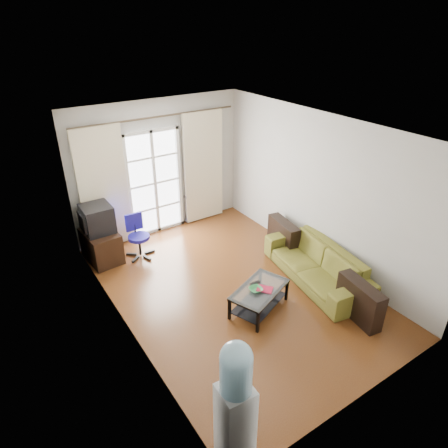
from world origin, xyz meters
The scene contains 20 objects.
floor centered at (0.00, 0.00, 0.00)m, with size 5.20×5.20×0.00m, color brown.
ceiling centered at (0.00, 0.00, 2.70)m, with size 5.20×5.20×0.00m, color white.
wall_back centered at (0.00, 2.60, 1.35)m, with size 3.60×0.02×2.70m, color #BAB8B1.
wall_front centered at (0.00, -2.60, 1.35)m, with size 3.60×0.02×2.70m, color #BAB8B1.
wall_left centered at (-1.80, 0.00, 1.35)m, with size 0.02×5.20×2.70m, color #BAB8B1.
wall_right centered at (1.80, 0.00, 1.35)m, with size 0.02×5.20×2.70m, color #BAB8B1.
french_door centered at (-0.15, 2.54, 1.07)m, with size 1.16×0.06×2.15m.
curtain_rod centered at (0.00, 2.50, 2.38)m, with size 0.04×0.04×3.30m, color #4C3F2D.
curtain_left centered at (-1.20, 2.48, 1.20)m, with size 0.90×0.07×2.35m, color beige.
curtain_right centered at (0.95, 2.48, 1.20)m, with size 0.90×0.07×2.35m, color beige.
radiator centered at (0.80, 2.50, 0.33)m, with size 0.64×0.12×0.64m, color gray.
sofa centered at (1.34, -0.56, 0.31)m, with size 1.16×2.23×0.62m, color brown.
coffee_table centered at (0.05, -0.65, 0.25)m, with size 1.10×0.87×0.39m.
bowl centered at (-0.04, -0.66, 0.42)m, with size 0.21×0.21×0.05m, color #30864A.
book centered at (0.02, -0.77, 0.40)m, with size 0.28×0.29×0.02m, color #9F3213.
remote centered at (0.07, -0.50, 0.40)m, with size 0.17×0.05×0.02m, color black.
tv_stand centered at (-1.50, 2.08, 0.29)m, with size 0.53×0.79×0.58m, color black.
crt_tv centered at (-1.51, 2.13, 0.83)m, with size 0.56×0.54×0.50m.
task_chair centered at (-0.87, 1.84, 0.24)m, with size 0.58×0.58×0.82m.
water_cooler centered at (-1.60, -2.35, 0.82)m, with size 0.35×0.34×1.56m.
Camera 1 is at (-3.10, -4.41, 4.10)m, focal length 32.00 mm.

